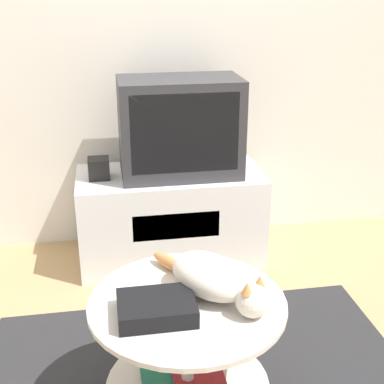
% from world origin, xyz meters
% --- Properties ---
extents(wall_back, '(8.00, 0.05, 2.60)m').
position_xyz_m(wall_back, '(0.00, 1.51, 1.30)').
color(wall_back, silver).
rests_on(wall_back, ground_plane).
extents(tv_stand, '(1.01, 0.48, 0.51)m').
position_xyz_m(tv_stand, '(0.02, 1.19, 0.26)').
color(tv_stand, white).
rests_on(tv_stand, ground_plane).
extents(tv, '(0.63, 0.36, 0.52)m').
position_xyz_m(tv, '(0.08, 1.17, 0.77)').
color(tv, '#333338').
rests_on(tv, tv_stand).
extents(speaker, '(0.11, 0.11, 0.11)m').
position_xyz_m(speaker, '(-0.35, 1.18, 0.57)').
color(speaker, black).
rests_on(speaker, tv_stand).
extents(coffee_table, '(0.66, 0.66, 0.50)m').
position_xyz_m(coffee_table, '(-0.08, -0.05, 0.34)').
color(coffee_table, '#B2B2B7').
rests_on(coffee_table, rug).
extents(dvd_box, '(0.24, 0.18, 0.06)m').
position_xyz_m(dvd_box, '(-0.19, -0.11, 0.55)').
color(dvd_box, black).
rests_on(dvd_box, coffee_table).
extents(cat, '(0.35, 0.46, 0.13)m').
position_xyz_m(cat, '(0.02, -0.03, 0.58)').
color(cat, silver).
rests_on(cat, coffee_table).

